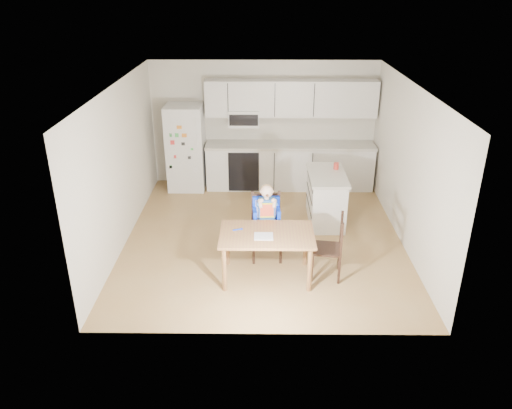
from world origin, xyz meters
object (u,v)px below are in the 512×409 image
at_px(dining_table, 267,239).
at_px(chair_booster, 266,213).
at_px(chair_side, 334,243).
at_px(red_cup, 336,166).
at_px(kitchen_island, 326,197).
at_px(refrigerator, 186,148).

xyz_separation_m(dining_table, chair_booster, (-0.00, 0.62, 0.11)).
bearing_deg(chair_side, dining_table, -79.88).
bearing_deg(chair_booster, red_cup, 46.42).
height_order(kitchen_island, dining_table, kitchen_island).
height_order(refrigerator, dining_table, refrigerator).
bearing_deg(red_cup, refrigerator, 155.27).
xyz_separation_m(red_cup, chair_booster, (-1.23, -1.46, -0.23)).
bearing_deg(chair_booster, kitchen_island, 45.98).
bearing_deg(chair_side, kitchen_island, -175.41).
height_order(refrigerator, chair_booster, refrigerator).
bearing_deg(refrigerator, red_cup, -24.73).
bearing_deg(chair_booster, refrigerator, 116.50).
bearing_deg(dining_table, kitchen_island, 60.43).
xyz_separation_m(refrigerator, kitchen_island, (2.64, -1.53, -0.40)).
distance_m(chair_booster, chair_side, 1.13).
height_order(dining_table, chair_booster, chair_booster).
relative_size(refrigerator, red_cup, 14.85).
bearing_deg(chair_booster, chair_side, -35.04).
height_order(kitchen_island, red_cup, red_cup).
height_order(red_cup, chair_booster, chair_booster).
xyz_separation_m(refrigerator, chair_booster, (1.59, -2.75, -0.13)).
bearing_deg(dining_table, chair_side, 2.24).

